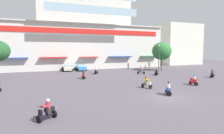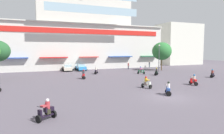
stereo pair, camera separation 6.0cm
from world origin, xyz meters
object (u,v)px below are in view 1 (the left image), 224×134
scooter_rider_1 (194,80)px  pedestrian_1 (149,64)px  scooter_rider_8 (168,89)px  scooter_rider_3 (47,111)px  streetlamp_near (159,56)px  scooter_rider_0 (141,71)px  scooter_rider_6 (96,71)px  parked_car_0 (68,68)px  scooter_rider_9 (84,75)px  plaza_tree_1 (162,51)px  pedestrian_0 (128,65)px  scooter_rider_2 (147,83)px  scooter_rider_7 (212,74)px  parked_car_1 (81,67)px  scooter_rider_5 (156,72)px

scooter_rider_1 → pedestrian_1: size_ratio=0.92×
scooter_rider_1 → scooter_rider_8: size_ratio=1.05×
scooter_rider_3 → pedestrian_1: bearing=48.0°
streetlamp_near → scooter_rider_0: bearing=-158.6°
scooter_rider_6 → scooter_rider_8: 20.18m
parked_car_0 → scooter_rider_9: bearing=-87.7°
scooter_rider_9 → pedestrian_1: (21.50, 13.74, 0.32)m
plaza_tree_1 → pedestrian_0: size_ratio=3.92×
scooter_rider_2 → scooter_rider_8: 4.07m
pedestrian_1 → scooter_rider_6: bearing=-154.8°
parked_car_0 → streetlamp_near: streetlamp_near is taller
scooter_rider_6 → scooter_rider_7: 21.16m
scooter_rider_1 → scooter_rider_9: 16.82m
parked_car_1 → pedestrian_0: size_ratio=2.34×
pedestrian_0 → pedestrian_1: bearing=15.3°
scooter_rider_6 → scooter_rider_8: bearing=-84.9°
scooter_rider_3 → scooter_rider_8: bearing=13.5°
scooter_rider_2 → scooter_rider_6: size_ratio=0.99×
scooter_rider_6 → scooter_rider_9: (-3.83, -5.43, 0.04)m
scooter_rider_8 → streetlamp_near: streetlamp_near is taller
scooter_rider_6 → scooter_rider_8: (1.81, -20.10, -0.00)m
pedestrian_0 → scooter_rider_2: bearing=-111.1°
scooter_rider_0 → scooter_rider_5: size_ratio=1.05×
scooter_rider_9 → scooter_rider_5: bearing=-2.4°
scooter_rider_1 → pedestrian_0: pedestrian_0 is taller
scooter_rider_9 → scooter_rider_2: bearing=-62.6°
plaza_tree_1 → scooter_rider_2: 22.69m
parked_car_0 → scooter_rider_3: size_ratio=2.84×
scooter_rider_8 → scooter_rider_7: bearing=27.0°
streetlamp_near → plaza_tree_1: bearing=42.7°
parked_car_0 → pedestrian_1: pedestrian_1 is taller
parked_car_0 → plaza_tree_1: bearing=-18.2°
parked_car_0 → scooter_rider_1: bearing=-61.5°
scooter_rider_1 → scooter_rider_9: bearing=138.5°
plaza_tree_1 → scooter_rider_8: 25.79m
scooter_rider_1 → pedestrian_0: size_ratio=0.93×
scooter_rider_6 → streetlamp_near: size_ratio=0.26×
scooter_rider_9 → streetlamp_near: 18.65m
scooter_rider_1 → scooter_rider_9: (-12.61, 11.14, 0.02)m
scooter_rider_6 → scooter_rider_9: size_ratio=0.96×
scooter_rider_3 → scooter_rider_7: size_ratio=1.00×
parked_car_0 → scooter_rider_9: size_ratio=2.66×
scooter_rider_1 → scooter_rider_2: (-7.11, 0.54, 0.00)m
scooter_rider_5 → pedestrian_1: 16.23m
scooter_rider_8 → pedestrian_1: bearing=60.8°
streetlamp_near → scooter_rider_8: bearing=-122.9°
scooter_rider_3 → pedestrian_0: 36.08m
scooter_rider_3 → scooter_rider_6: bearing=65.3°
parked_car_0 → scooter_rider_6: 8.84m
scooter_rider_5 → scooter_rider_9: scooter_rider_9 is taller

